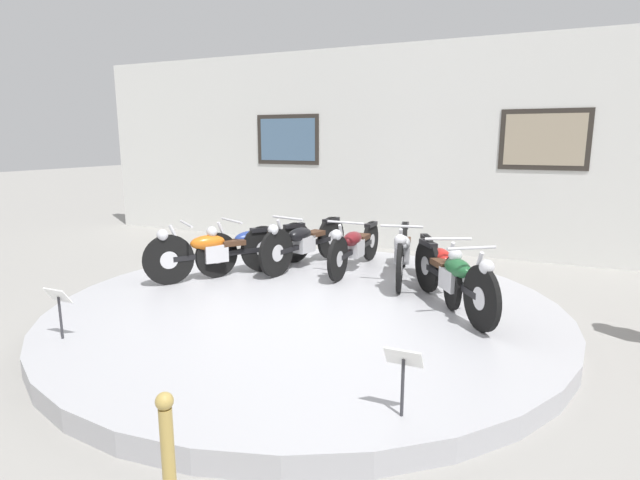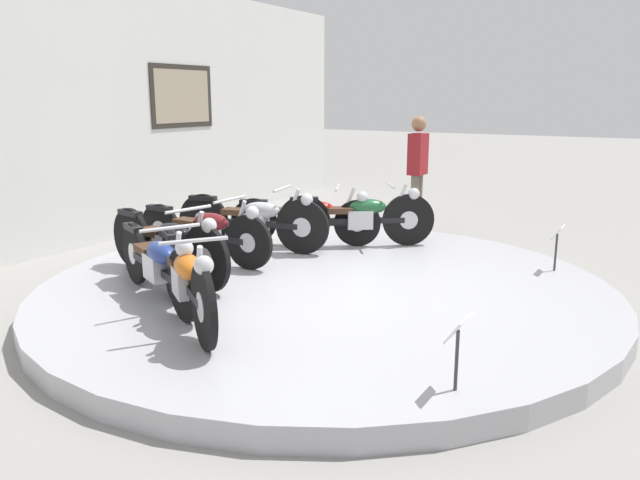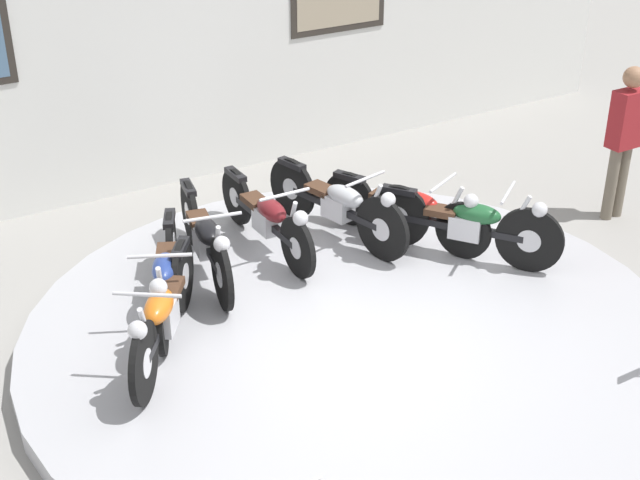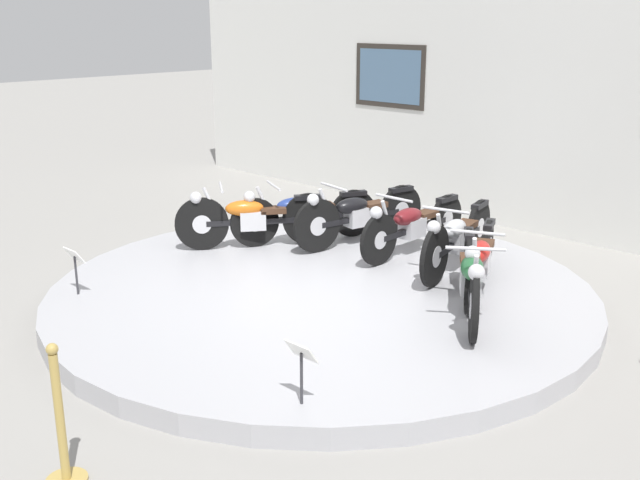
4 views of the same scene
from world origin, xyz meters
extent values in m
plane|color=gray|center=(0.00, 0.00, 0.00)|extent=(60.00, 60.00, 0.00)
cylinder|color=#ADADB2|center=(0.00, 0.00, 0.10)|extent=(5.89, 5.89, 0.20)
cube|color=silver|center=(0.00, 4.20, 1.90)|extent=(14.00, 0.20, 3.79)
cube|color=#2D2823|center=(2.40, 4.09, 2.09)|extent=(1.40, 0.02, 1.00)
cube|color=tan|center=(2.40, 4.09, 2.09)|extent=(1.24, 0.02, 0.84)
cylinder|color=black|center=(-1.98, -0.09, 0.53)|extent=(0.44, 0.58, 0.67)
cylinder|color=silver|center=(-1.98, -0.09, 0.53)|extent=(0.19, 0.23, 0.23)
cylinder|color=black|center=(-1.19, 1.00, 0.53)|extent=(0.44, 0.58, 0.67)
cylinder|color=silver|center=(-1.19, 1.00, 0.53)|extent=(0.19, 0.23, 0.23)
cube|color=black|center=(-1.59, 0.46, 0.53)|extent=(0.79, 1.05, 0.07)
cube|color=silver|center=(-1.61, 0.42, 0.55)|extent=(0.35, 0.38, 0.24)
ellipsoid|color=#D16619|center=(-1.67, 0.34, 0.71)|extent=(0.46, 0.52, 0.20)
cube|color=#472D1E|center=(-1.46, 0.64, 0.67)|extent=(0.35, 0.38, 0.07)
cube|color=black|center=(-1.19, 1.00, 0.82)|extent=(0.29, 0.35, 0.06)
cylinder|color=silver|center=(-1.90, 0.03, 0.73)|extent=(0.18, 0.23, 0.54)
cylinder|color=silver|center=(-1.83, 0.12, 0.99)|extent=(0.46, 0.34, 0.03)
sphere|color=silver|center=(-2.02, -0.14, 0.87)|extent=(0.15, 0.15, 0.15)
cylinder|color=black|center=(-1.61, 0.46, 0.51)|extent=(0.32, 0.59, 0.63)
cylinder|color=silver|center=(-1.61, 0.46, 0.51)|extent=(0.15, 0.23, 0.22)
cylinder|color=black|center=(-1.02, 1.67, 0.51)|extent=(0.32, 0.59, 0.63)
cylinder|color=silver|center=(-1.02, 1.67, 0.51)|extent=(0.15, 0.23, 0.22)
cube|color=black|center=(-1.32, 1.07, 0.51)|extent=(0.60, 1.15, 0.07)
cube|color=silver|center=(-1.33, 1.03, 0.53)|extent=(0.32, 0.38, 0.24)
ellipsoid|color=navy|center=(-1.38, 0.94, 0.69)|extent=(0.41, 0.53, 0.20)
cube|color=#472D1E|center=(-1.22, 1.26, 0.65)|extent=(0.32, 0.38, 0.07)
cube|color=black|center=(-1.02, 1.67, 0.78)|extent=(0.25, 0.37, 0.06)
cylinder|color=silver|center=(-1.55, 0.59, 0.71)|extent=(0.15, 0.24, 0.54)
cylinder|color=silver|center=(-1.50, 0.69, 0.97)|extent=(0.50, 0.26, 0.03)
sphere|color=silver|center=(-1.64, 0.40, 0.85)|extent=(0.15, 0.15, 0.15)
cylinder|color=black|center=(-0.88, 0.84, 0.53)|extent=(0.19, 0.68, 0.68)
cylinder|color=silver|center=(-0.88, 0.84, 0.53)|extent=(0.11, 0.25, 0.24)
cylinder|color=black|center=(-0.61, 2.16, 0.53)|extent=(0.19, 0.68, 0.68)
cylinder|color=silver|center=(-0.61, 2.16, 0.53)|extent=(0.11, 0.25, 0.24)
cube|color=black|center=(-0.74, 1.50, 0.53)|extent=(0.31, 1.23, 0.07)
cube|color=silver|center=(-0.75, 1.46, 0.55)|extent=(0.26, 0.35, 0.24)
ellipsoid|color=black|center=(-0.77, 1.36, 0.71)|extent=(0.31, 0.51, 0.20)
cube|color=#472D1E|center=(-0.70, 1.71, 0.67)|extent=(0.26, 0.35, 0.07)
cube|color=black|center=(-0.61, 2.16, 0.82)|extent=(0.17, 0.37, 0.06)
cylinder|color=silver|center=(-0.85, 0.98, 0.73)|extent=(0.09, 0.25, 0.54)
cylinder|color=silver|center=(-0.83, 1.09, 0.99)|extent=(0.54, 0.14, 0.03)
sphere|color=silver|center=(-0.89, 0.78, 0.87)|extent=(0.15, 0.15, 0.15)
cylinder|color=black|center=(-0.01, 0.98, 0.50)|extent=(0.06, 0.62, 0.62)
cylinder|color=silver|center=(-0.01, 0.98, 0.50)|extent=(0.07, 0.22, 0.22)
cylinder|color=black|center=(0.01, 2.33, 0.50)|extent=(0.06, 0.62, 0.62)
cylinder|color=silver|center=(0.01, 2.33, 0.50)|extent=(0.07, 0.22, 0.22)
cube|color=black|center=(0.00, 1.65, 0.50)|extent=(0.08, 1.24, 0.07)
cube|color=silver|center=(0.00, 1.61, 0.52)|extent=(0.20, 0.32, 0.24)
ellipsoid|color=maroon|center=(0.00, 1.51, 0.68)|extent=(0.22, 0.48, 0.20)
cube|color=#472D1E|center=(0.00, 1.87, 0.64)|extent=(0.20, 0.32, 0.07)
cube|color=black|center=(0.01, 2.33, 0.77)|extent=(0.10, 0.36, 0.06)
cylinder|color=silver|center=(0.00, 1.13, 0.70)|extent=(0.05, 0.25, 0.54)
cylinder|color=silver|center=(0.00, 1.24, 0.96)|extent=(0.54, 0.04, 0.03)
sphere|color=silver|center=(-0.01, 0.92, 0.84)|extent=(0.15, 0.15, 0.15)
cylinder|color=black|center=(0.89, 0.84, 0.53)|extent=(0.20, 0.67, 0.68)
cylinder|color=silver|center=(0.89, 0.84, 0.53)|extent=(0.11, 0.25, 0.24)
cylinder|color=black|center=(0.60, 2.16, 0.53)|extent=(0.20, 0.67, 0.68)
cylinder|color=silver|center=(0.60, 2.16, 0.53)|extent=(0.11, 0.25, 0.24)
cube|color=black|center=(0.74, 1.50, 0.53)|extent=(0.33, 1.23, 0.07)
cube|color=silver|center=(0.75, 1.46, 0.55)|extent=(0.26, 0.36, 0.24)
ellipsoid|color=#B2B5BA|center=(0.77, 1.36, 0.71)|extent=(0.32, 0.52, 0.20)
cube|color=#472D1E|center=(0.70, 1.71, 0.67)|extent=(0.26, 0.36, 0.07)
cube|color=black|center=(0.60, 2.16, 0.82)|extent=(0.17, 0.37, 0.06)
cylinder|color=silver|center=(0.86, 0.98, 0.73)|extent=(0.10, 0.25, 0.54)
cylinder|color=silver|center=(0.83, 1.09, 0.99)|extent=(0.53, 0.15, 0.03)
sphere|color=silver|center=(0.90, 0.78, 0.87)|extent=(0.15, 0.15, 0.15)
cylinder|color=black|center=(1.60, 0.45, 0.50)|extent=(0.30, 0.57, 0.60)
cylinder|color=silver|center=(1.60, 0.45, 0.50)|extent=(0.15, 0.22, 0.21)
cylinder|color=black|center=(1.03, 1.68, 0.50)|extent=(0.30, 0.57, 0.60)
cylinder|color=silver|center=(1.03, 1.68, 0.50)|extent=(0.15, 0.22, 0.21)
cube|color=black|center=(1.32, 1.07, 0.50)|extent=(0.59, 1.16, 0.07)
cube|color=silver|center=(1.33, 1.03, 0.52)|extent=(0.32, 0.37, 0.24)
ellipsoid|color=red|center=(1.38, 0.94, 0.68)|extent=(0.40, 0.53, 0.20)
cube|color=#472D1E|center=(1.22, 1.27, 0.64)|extent=(0.32, 0.37, 0.07)
cube|color=black|center=(1.03, 1.68, 0.75)|extent=(0.24, 0.37, 0.06)
cylinder|color=silver|center=(1.54, 0.59, 0.70)|extent=(0.15, 0.25, 0.54)
cylinder|color=silver|center=(1.49, 0.69, 0.96)|extent=(0.50, 0.26, 0.03)
sphere|color=silver|center=(1.63, 0.40, 0.84)|extent=(0.15, 0.15, 0.15)
cylinder|color=black|center=(1.98, -0.09, 0.53)|extent=(0.43, 0.58, 0.67)
cylinder|color=silver|center=(1.98, -0.09, 0.53)|extent=(0.19, 0.23, 0.23)
cylinder|color=black|center=(1.20, 1.01, 0.53)|extent=(0.43, 0.58, 0.67)
cylinder|color=silver|center=(1.20, 1.01, 0.53)|extent=(0.19, 0.23, 0.23)
cube|color=black|center=(1.59, 0.46, 0.53)|extent=(0.78, 1.05, 0.07)
cube|color=silver|center=(1.61, 0.42, 0.55)|extent=(0.35, 0.38, 0.24)
ellipsoid|color=#1E562D|center=(1.67, 0.34, 0.71)|extent=(0.46, 0.52, 0.20)
cube|color=#472D1E|center=(1.46, 0.64, 0.67)|extent=(0.35, 0.38, 0.07)
cube|color=black|center=(1.20, 1.01, 0.82)|extent=(0.29, 0.35, 0.06)
cylinder|color=silver|center=(1.89, 0.03, 0.73)|extent=(0.18, 0.23, 0.54)
cylinder|color=silver|center=(1.83, 0.12, 0.99)|extent=(0.46, 0.34, 0.03)
sphere|color=silver|center=(2.01, -0.14, 0.87)|extent=(0.15, 0.15, 0.15)
cylinder|color=#333338|center=(-1.68, -1.98, 0.41)|extent=(0.02, 0.02, 0.42)
cube|color=white|center=(-1.68, -1.98, 0.63)|extent=(0.26, 0.11, 0.15)
cylinder|color=#333338|center=(1.68, -1.98, 0.41)|extent=(0.02, 0.02, 0.42)
cube|color=white|center=(1.68, -1.98, 0.63)|extent=(0.26, 0.11, 0.15)
cylinder|color=#6B6051|center=(3.87, 0.59, 0.43)|extent=(0.13, 0.13, 0.87)
cylinder|color=#6B6051|center=(4.03, 0.59, 0.43)|extent=(0.13, 0.13, 0.87)
cube|color=maroon|center=(3.95, 0.59, 1.19)|extent=(0.36, 0.22, 0.65)
sphere|color=#9E7051|center=(3.95, 0.59, 1.66)|extent=(0.23, 0.23, 0.23)
camera|label=1|loc=(2.46, -5.10, 2.09)|focal=28.00mm
camera|label=2|loc=(-5.40, -3.14, 2.09)|focal=35.00mm
camera|label=3|loc=(-3.72, -5.61, 4.55)|focal=50.00mm
camera|label=4|loc=(5.31, -5.55, 3.03)|focal=42.00mm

